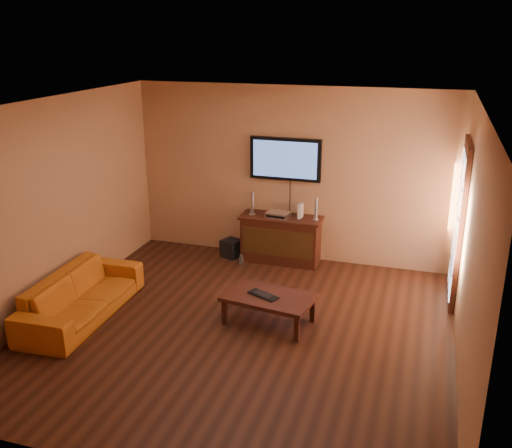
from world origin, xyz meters
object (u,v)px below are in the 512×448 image
at_px(speaker_right, 316,210).
at_px(keyboard, 263,295).
at_px(television, 285,159).
at_px(av_receiver, 278,215).
at_px(bottle, 241,261).
at_px(subwoofer, 232,248).
at_px(media_console, 281,239).
at_px(game_console, 301,211).
at_px(coffee_table, 269,299).
at_px(speaker_left, 252,204).
at_px(sofa, 81,289).

distance_m(speaker_right, keyboard, 2.09).
xyz_separation_m(television, av_receiver, (-0.04, -0.23, -0.82)).
bearing_deg(av_receiver, bottle, -136.75).
xyz_separation_m(television, subwoofer, (-0.80, -0.25, -1.46)).
bearing_deg(television, av_receiver, -99.23).
height_order(media_console, game_console, game_console).
bearing_deg(media_console, coffee_table, -79.16).
distance_m(television, subwoofer, 1.68).
relative_size(speaker_right, game_console, 1.58).
xyz_separation_m(game_console, keyboard, (0.02, -2.04, -0.46)).
bearing_deg(speaker_left, bottle, -100.85).
bearing_deg(speaker_right, av_receiver, -175.78).
bearing_deg(av_receiver, keyboard, -72.86).
relative_size(sofa, bottle, 9.88).
xyz_separation_m(television, bottle, (-0.52, -0.59, -1.51)).
xyz_separation_m(sofa, speaker_left, (1.48, 2.47, 0.52)).
height_order(television, coffee_table, television).
relative_size(television, coffee_table, 0.95).
bearing_deg(coffee_table, keyboard, -158.29).
relative_size(sofa, speaker_left, 5.35).
distance_m(speaker_right, av_receiver, 0.59).
bearing_deg(subwoofer, coffee_table, -37.73).
height_order(coffee_table, subwoofer, coffee_table).
height_order(coffee_table, sofa, sofa).
distance_m(coffee_table, subwoofer, 2.27).
distance_m(media_console, speaker_right, 0.75).
height_order(subwoofer, bottle, subwoofer).
bearing_deg(subwoofer, sofa, -94.00).
bearing_deg(media_console, subwoofer, -176.81).
distance_m(sofa, av_receiver, 3.15).
bearing_deg(media_console, speaker_right, 1.42).
height_order(game_console, keyboard, game_console).
distance_m(sofa, game_console, 3.42).
relative_size(coffee_table, speaker_right, 3.37).
relative_size(television, game_console, 5.07).
relative_size(sofa, game_console, 8.92).
distance_m(media_console, television, 1.24).
relative_size(av_receiver, keyboard, 0.82).
distance_m(speaker_left, av_receiver, 0.44).
bearing_deg(speaker_right, speaker_left, -177.43).
height_order(media_console, av_receiver, av_receiver).
relative_size(coffee_table, speaker_left, 3.20).
bearing_deg(keyboard, game_console, 90.50).
distance_m(speaker_right, bottle, 1.39).
xyz_separation_m(speaker_left, bottle, (-0.07, -0.35, -0.81)).
xyz_separation_m(coffee_table, game_console, (-0.08, 2.01, 0.52)).
xyz_separation_m(speaker_right, game_console, (-0.24, 0.03, -0.05)).
relative_size(media_console, sofa, 0.65).
bearing_deg(game_console, speaker_left, -169.40).
bearing_deg(bottle, speaker_right, 20.57).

